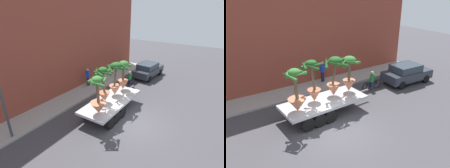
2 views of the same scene
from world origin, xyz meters
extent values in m
plane|color=#423F44|center=(0.00, 0.00, 0.00)|extent=(60.00, 60.00, 0.00)
cube|color=#A39E99|center=(0.00, 6.10, 0.07)|extent=(24.00, 2.20, 0.15)
cube|color=brown|center=(0.00, 7.80, 4.27)|extent=(24.00, 1.20, 8.53)
cube|color=#B7BABF|center=(0.29, 2.13, 0.89)|extent=(5.41, 2.40, 0.18)
cylinder|color=black|center=(-1.45, 3.09, 0.40)|extent=(0.81, 0.25, 0.80)
cylinder|color=black|center=(-1.38, 1.05, 0.40)|extent=(0.81, 0.25, 0.80)
cylinder|color=black|center=(-0.71, 3.12, 0.40)|extent=(0.81, 0.25, 0.80)
cylinder|color=black|center=(-0.63, 1.08, 0.40)|extent=(0.81, 0.25, 0.80)
cylinder|color=black|center=(0.04, 3.14, 0.40)|extent=(0.81, 0.25, 0.80)
cylinder|color=black|center=(0.11, 1.11, 0.40)|extent=(0.81, 0.25, 0.80)
cube|color=slate|center=(3.45, 2.25, 0.74)|extent=(1.00, 0.14, 0.10)
cone|color=#B26647|center=(-0.22, 2.39, 1.37)|extent=(0.83, 0.83, 0.77)
cylinder|color=brown|center=(-0.27, 2.39, 2.58)|extent=(0.33, 0.16, 1.67)
ellipsoid|color=#235B23|center=(-0.33, 2.39, 3.42)|extent=(0.62, 0.62, 0.39)
cone|color=#235B23|center=(0.04, 2.46, 3.34)|extent=(0.33, 0.78, 0.45)
cone|color=#235B23|center=(-0.14, 2.80, 3.34)|extent=(0.90, 0.56, 0.53)
cone|color=#235B23|center=(-0.58, 2.73, 3.34)|extent=(0.80, 0.67, 0.48)
cone|color=#235B23|center=(-0.76, 2.47, 3.36)|extent=(0.35, 0.92, 0.45)
cone|color=#235B23|center=(-0.54, 2.01, 3.34)|extent=(0.87, 0.61, 0.52)
cone|color=#235B23|center=(-0.17, 2.07, 3.38)|extent=(0.76, 0.50, 0.33)
cone|color=#C17251|center=(-1.60, 1.83, 1.37)|extent=(1.04, 1.04, 0.77)
cylinder|color=brown|center=(-1.62, 1.83, 2.53)|extent=(0.27, 0.19, 1.57)
ellipsoid|color=#387A33|center=(-1.64, 1.83, 3.31)|extent=(0.68, 0.68, 0.42)
cone|color=#387A33|center=(-1.22, 1.84, 3.26)|extent=(0.22, 0.88, 0.38)
cone|color=#387A33|center=(-1.55, 2.21, 3.24)|extent=(0.83, 0.38, 0.45)
cone|color=#387A33|center=(-1.96, 1.99, 3.27)|extent=(0.51, 0.74, 0.34)
cone|color=#387A33|center=(-2.05, 1.58, 3.24)|extent=(0.68, 0.93, 0.50)
cone|color=#387A33|center=(-1.44, 1.45, 3.28)|extent=(0.87, 0.60, 0.33)
cone|color=#C17251|center=(2.38, 2.42, 1.38)|extent=(0.83, 0.83, 0.79)
cylinder|color=brown|center=(2.39, 2.42, 2.46)|extent=(0.23, 0.18, 1.38)
ellipsoid|color=#387A33|center=(2.41, 2.42, 3.15)|extent=(0.78, 0.78, 0.49)
cone|color=#387A33|center=(2.84, 2.44, 3.06)|extent=(0.24, 0.87, 0.55)
cone|color=#387A33|center=(2.63, 2.80, 3.10)|extent=(0.88, 0.64, 0.38)
cone|color=#387A33|center=(2.22, 2.93, 3.10)|extent=(1.10, 0.57, 0.43)
cone|color=#387A33|center=(1.88, 2.51, 3.07)|extent=(0.38, 1.09, 0.56)
cone|color=#387A33|center=(2.26, 2.05, 3.10)|extent=(0.84, 0.49, 0.37)
cone|color=#387A33|center=(2.57, 1.99, 3.08)|extent=(0.94, 0.52, 0.47)
cone|color=#C17251|center=(1.18, 2.43, 1.36)|extent=(0.88, 0.88, 0.77)
cylinder|color=brown|center=(1.25, 2.43, 2.51)|extent=(0.39, 0.14, 1.53)
ellipsoid|color=#235B23|center=(1.33, 2.43, 3.27)|extent=(0.81, 0.81, 0.51)
cone|color=#235B23|center=(1.75, 2.40, 3.21)|extent=(0.25, 0.86, 0.45)
cone|color=#235B23|center=(1.70, 2.82, 3.22)|extent=(0.94, 0.89, 0.45)
cone|color=#235B23|center=(1.18, 2.83, 3.22)|extent=(0.90, 0.50, 0.42)
cone|color=#235B23|center=(0.84, 2.70, 3.19)|extent=(0.70, 1.06, 0.63)
cone|color=#235B23|center=(0.97, 2.18, 3.24)|extent=(0.68, 0.86, 0.35)
cone|color=#235B23|center=(1.26, 1.85, 3.20)|extent=(1.18, 0.33, 0.59)
cone|color=#235B23|center=(1.72, 2.02, 3.23)|extent=(0.96, 0.93, 0.43)
torus|color=black|center=(5.82, 3.37, 0.34)|extent=(0.74, 0.07, 0.74)
torus|color=black|center=(4.72, 3.39, 0.34)|extent=(0.74, 0.07, 0.74)
cube|color=black|center=(5.27, 3.38, 0.52)|extent=(1.04, 0.08, 0.28)
cylinder|color=#1E702D|center=(5.27, 3.38, 0.97)|extent=(0.45, 0.35, 0.65)
sphere|color=tan|center=(5.27, 3.38, 1.39)|extent=(0.24, 0.24, 0.24)
cube|color=navy|center=(5.27, 3.38, 0.44)|extent=(0.28, 0.25, 0.44)
cube|color=#2D333D|center=(8.66, 2.92, 0.67)|extent=(4.20, 2.08, 0.70)
cube|color=#2D3842|center=(8.45, 2.93, 1.30)|extent=(2.35, 1.79, 0.56)
cylinder|color=black|center=(10.04, 3.71, 0.32)|extent=(0.65, 0.24, 0.64)
cylinder|color=black|center=(9.93, 1.97, 0.32)|extent=(0.65, 0.24, 0.64)
cylinder|color=black|center=(7.38, 3.87, 0.32)|extent=(0.65, 0.24, 0.64)
cylinder|color=black|center=(7.28, 2.13, 0.32)|extent=(0.65, 0.24, 0.64)
cylinder|color=black|center=(2.78, 6.59, 0.57)|extent=(0.28, 0.28, 0.85)
cylinder|color=#1938C6|center=(2.78, 6.59, 1.31)|extent=(0.36, 0.36, 0.62)
sphere|color=tan|center=(2.78, 6.59, 1.74)|extent=(0.24, 0.24, 0.24)
camera|label=1|loc=(-9.26, -4.44, 7.27)|focal=28.91mm
camera|label=2|loc=(-6.27, -9.30, 7.66)|focal=38.44mm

